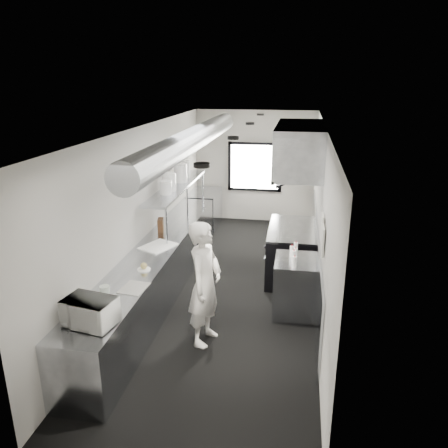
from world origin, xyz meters
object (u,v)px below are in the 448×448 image
at_px(cutting_board, 158,246).
at_px(plate_stack_c, 180,173).
at_px(deli_tub_a, 87,308).
at_px(plate_stack_d, 185,169).
at_px(knife_block, 161,225).
at_px(bottle_station, 295,286).
at_px(deli_tub_b, 105,289).
at_px(plate_stack_a, 166,187).
at_px(squeeze_bottle_e, 296,248).
at_px(prep_counter, 158,271).
at_px(line_cook, 205,284).
at_px(microwave, 90,312).
at_px(plate_stack_b, 169,182).
at_px(squeeze_bottle_a, 294,262).
at_px(small_plate, 144,269).
at_px(squeeze_bottle_d, 292,251).
at_px(squeeze_bottle_c, 295,254).
at_px(squeeze_bottle_b, 294,257).
at_px(far_work_table, 204,210).
at_px(pass_shelf, 177,187).
at_px(exhaust_hood, 299,149).

relative_size(cutting_board, plate_stack_c, 1.52).
bearing_deg(deli_tub_a, plate_stack_d, 89.28).
relative_size(cutting_board, knife_block, 2.43).
height_order(deli_tub_a, plate_stack_d, plate_stack_d).
xyz_separation_m(bottle_station, plate_stack_d, (-2.38, 2.44, 1.29)).
bearing_deg(deli_tub_b, plate_stack_a, 88.20).
bearing_deg(squeeze_bottle_e, prep_counter, -178.48).
bearing_deg(bottle_station, line_cook, -139.99).
bearing_deg(prep_counter, plate_stack_a, 93.93).
height_order(microwave, deli_tub_a, microwave).
xyz_separation_m(prep_counter, deli_tub_a, (-0.14, -2.24, 0.50)).
relative_size(knife_block, plate_stack_b, 0.70).
bearing_deg(plate_stack_c, squeeze_bottle_a, -44.96).
relative_size(small_plate, squeeze_bottle_d, 1.13).
bearing_deg(prep_counter, squeeze_bottle_d, -2.00).
height_order(prep_counter, squeeze_bottle_c, squeeze_bottle_c).
bearing_deg(small_plate, knife_block, 99.30).
bearing_deg(plate_stack_a, squeeze_bottle_d, -21.95).
distance_m(line_cook, plate_stack_d, 3.76).
xyz_separation_m(deli_tub_b, squeeze_bottle_b, (2.39, 1.41, 0.05)).
relative_size(bottle_station, far_work_table, 0.75).
relative_size(bottle_station, line_cook, 0.51).
height_order(small_plate, squeeze_bottle_c, squeeze_bottle_c).
distance_m(deli_tub_b, plate_stack_c, 3.64).
height_order(microwave, squeeze_bottle_d, microwave).
height_order(knife_block, squeeze_bottle_b, knife_block).
xyz_separation_m(plate_stack_b, squeeze_bottle_e, (2.35, -1.03, -0.74)).
relative_size(microwave, plate_stack_c, 1.42).
xyz_separation_m(cutting_board, plate_stack_a, (-0.09, 0.87, 0.78)).
bearing_deg(plate_stack_a, pass_shelf, 88.55).
bearing_deg(line_cook, bottle_station, -37.35).
bearing_deg(knife_block, squeeze_bottle_d, -31.24).
distance_m(exhaust_hood, far_work_table, 3.88).
height_order(line_cook, squeeze_bottle_d, line_cook).
bearing_deg(line_cook, prep_counter, 54.12).
xyz_separation_m(knife_block, squeeze_bottle_e, (2.44, -0.68, -0.02)).
bearing_deg(knife_block, bottle_station, -33.18).
height_order(deli_tub_b, squeeze_bottle_e, squeeze_bottle_e).
distance_m(bottle_station, cutting_board, 2.32).
height_order(exhaust_hood, squeeze_bottle_a, exhaust_hood).
bearing_deg(deli_tub_b, plate_stack_c, 88.64).
bearing_deg(plate_stack_d, squeeze_bottle_a, -49.46).
distance_m(pass_shelf, small_plate, 2.54).
height_order(pass_shelf, squeeze_bottle_d, pass_shelf).
relative_size(small_plate, plate_stack_a, 0.78).
bearing_deg(line_cook, squeeze_bottle_a, -46.22).
distance_m(prep_counter, plate_stack_d, 2.59).
relative_size(plate_stack_a, plate_stack_b, 0.75).
bearing_deg(cutting_board, prep_counter, 134.45).
bearing_deg(plate_stack_c, plate_stack_d, 93.37).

